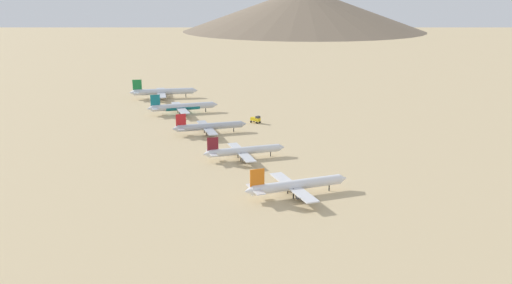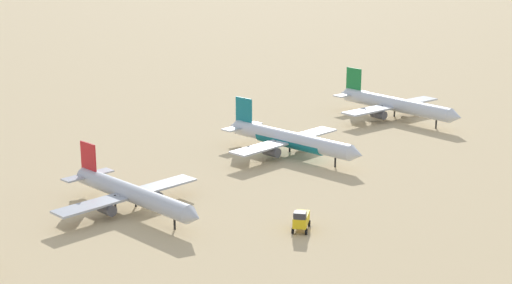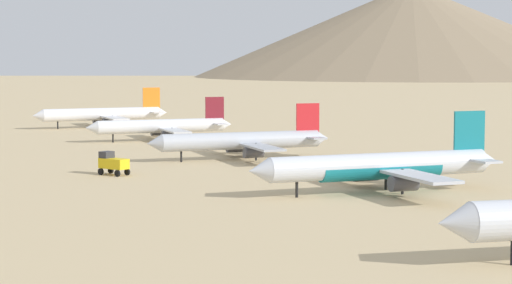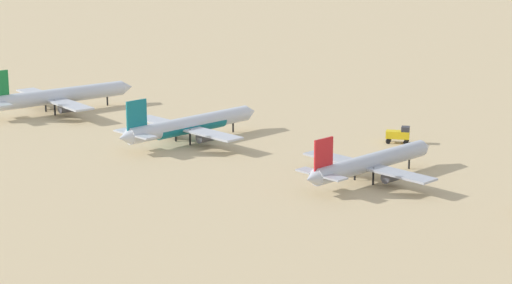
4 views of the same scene
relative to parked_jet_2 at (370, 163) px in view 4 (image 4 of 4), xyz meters
The scene contains 5 objects.
ground_plane 4.48m from the parked_jet_2, 96.50° to the left, with size 1800.00×1800.00×0.00m, color tan.
parked_jet_2 is the anchor object (origin of this frame).
parked_jet_3 48.87m from the parked_jet_2, 88.94° to the left, with size 40.52×33.00×11.68m.
parked_jet_4 97.66m from the parked_jet_2, 88.63° to the left, with size 43.13×35.40×12.55m.
service_truck 32.11m from the parked_jet_2, 21.17° to the left, with size 4.63×5.70×3.90m.
Camera 4 is at (-147.40, -96.18, 50.20)m, focal length 65.35 mm.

